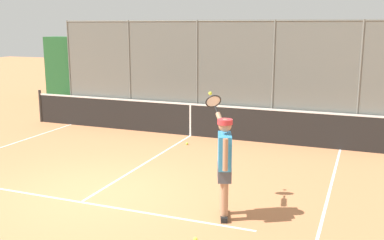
# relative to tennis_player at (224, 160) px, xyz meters

# --- Properties ---
(ground_plane) EXTENTS (60.00, 60.00, 0.00)m
(ground_plane) POSITION_rel_tennis_player_xyz_m (2.61, -0.13, -0.99)
(ground_plane) COLOR #C67A4C
(court_line_markings) EXTENTS (8.42, 9.95, 0.01)m
(court_line_markings) POSITION_rel_tennis_player_xyz_m (2.61, 0.66, -0.99)
(court_line_markings) COLOR white
(court_line_markings) RESTS_ON ground
(fence_backdrop) EXTENTS (17.87, 1.37, 3.36)m
(fence_backdrop) POSITION_rel_tennis_player_xyz_m (2.61, -10.23, 0.33)
(fence_backdrop) COLOR slate
(fence_backdrop) RESTS_ON ground
(tennis_net) EXTENTS (10.82, 0.09, 1.07)m
(tennis_net) POSITION_rel_tennis_player_xyz_m (2.61, -5.11, -0.50)
(tennis_net) COLOR #2D2D2D
(tennis_net) RESTS_ON ground
(tennis_player) EXTENTS (0.81, 1.25, 1.98)m
(tennis_player) POSITION_rel_tennis_player_xyz_m (0.00, 0.00, 0.00)
(tennis_player) COLOR black
(tennis_player) RESTS_ON ground
(tennis_ball_by_sideline) EXTENTS (0.07, 0.07, 0.07)m
(tennis_ball_by_sideline) POSITION_rel_tennis_player_xyz_m (2.32, -4.11, -0.96)
(tennis_ball_by_sideline) COLOR #C1D138
(tennis_ball_by_sideline) RESTS_ON ground
(tennis_ball_near_net) EXTENTS (0.07, 0.07, 0.07)m
(tennis_ball_near_net) POSITION_rel_tennis_player_xyz_m (0.12, 1.01, -0.96)
(tennis_ball_near_net) COLOR #D6E042
(tennis_ball_near_net) RESTS_ON ground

